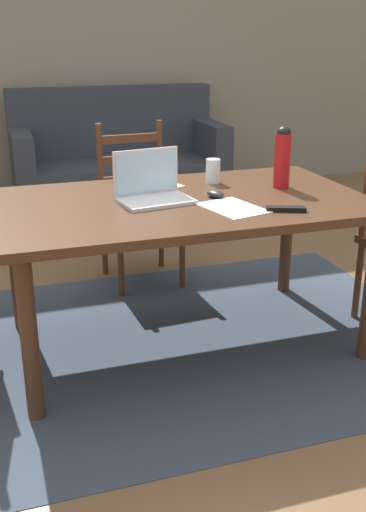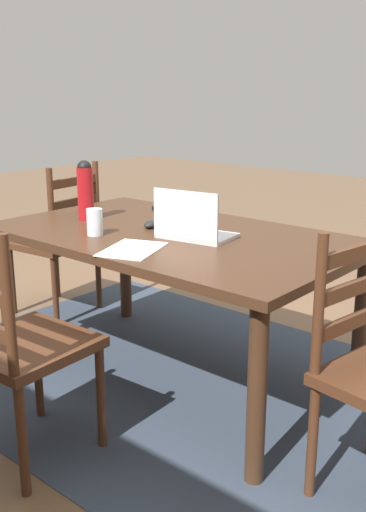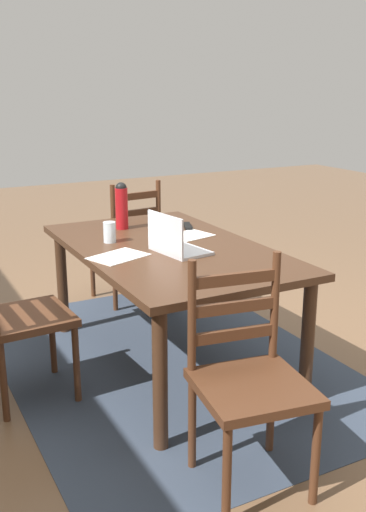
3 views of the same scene
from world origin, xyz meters
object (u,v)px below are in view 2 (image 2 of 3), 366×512
at_px(chair_far_head, 17,346).
at_px(computer_mouse, 151,224).
at_px(dining_table, 173,250).
at_px(water_bottle, 85,189).
at_px(tv_remote, 162,210).
at_px(chair_right_near, 58,241).
at_px(laptop, 192,227).
at_px(drinking_glass, 95,222).

relative_size(chair_far_head, computer_mouse, 9.50).
bearing_deg(dining_table, water_bottle, 7.53).
xyz_separation_m(water_bottle, tv_remote, (-0.17, -0.39, -0.15)).
xyz_separation_m(chair_right_near, laptop, (-1.28, 0.24, 0.33)).
bearing_deg(laptop, chair_right_near, -10.53).
bearing_deg(laptop, dining_table, -12.94).
relative_size(computer_mouse, tv_remote, 0.59).
relative_size(drinking_glass, computer_mouse, 1.22).
distance_m(dining_table, laptop, 0.21).
bearing_deg(chair_right_near, chair_far_head, 136.60).
bearing_deg(drinking_glass, tv_remote, -78.62).
xyz_separation_m(water_bottle, computer_mouse, (-0.38, -0.08, -0.14)).
height_order(chair_far_head, tv_remote, chair_far_head).
relative_size(dining_table, tv_remote, 9.94).
bearing_deg(chair_far_head, chair_right_near, -43.40).
height_order(chair_right_near, laptop, laptop).
bearing_deg(dining_table, chair_right_near, -10.21).
bearing_deg(tv_remote, water_bottle, -2.65).
bearing_deg(chair_right_near, drinking_glass, 152.40).
relative_size(laptop, computer_mouse, 3.51).
bearing_deg(laptop, computer_mouse, -8.50).
distance_m(dining_table, chair_far_head, 0.89).
bearing_deg(chair_far_head, tv_remote, -73.18).
bearing_deg(chair_far_head, dining_table, -89.84).
relative_size(dining_table, laptop, 4.82).
height_order(water_bottle, drinking_glass, water_bottle).
relative_size(drinking_glass, tv_remote, 0.72).
bearing_deg(dining_table, chair_far_head, 90.16).
bearing_deg(water_bottle, chair_far_head, 123.47).
height_order(chair_far_head, laptop, laptop).
relative_size(dining_table, computer_mouse, 16.89).
xyz_separation_m(chair_far_head, chair_right_near, (1.14, -1.07, 0.00)).
bearing_deg(tv_remote, chair_far_head, 37.90).
distance_m(chair_right_near, tv_remote, 0.83).
bearing_deg(tv_remote, drinking_glass, 32.45).
distance_m(chair_far_head, laptop, 0.91).
relative_size(dining_table, drinking_glass, 13.85).
relative_size(chair_far_head, chair_right_near, 1.00).
relative_size(chair_right_near, computer_mouse, 9.50).
height_order(dining_table, water_bottle, water_bottle).
distance_m(chair_far_head, computer_mouse, 0.94).
height_order(drinking_glass, computer_mouse, drinking_glass).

